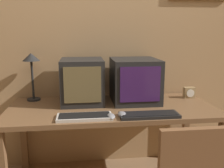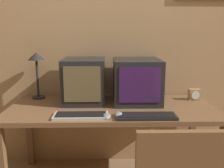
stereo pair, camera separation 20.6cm
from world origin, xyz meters
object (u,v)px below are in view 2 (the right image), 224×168
(monitor_right, at_px, (137,81))
(desk_lamp, at_px, (36,63))
(keyboard_main, at_px, (81,116))
(keyboard_side, at_px, (146,116))
(mouse_near_keyboard, at_px, (119,115))
(monitor_left, at_px, (84,81))
(desk_clock, at_px, (194,95))
(mouse_far_corner, at_px, (107,116))

(monitor_right, relative_size, desk_lamp, 1.03)
(keyboard_main, bearing_deg, keyboard_side, -2.22)
(monitor_right, xyz_separation_m, mouse_near_keyboard, (-0.18, -0.41, -0.17))
(monitor_left, xyz_separation_m, desk_lamp, (-0.45, 0.13, 0.15))
(mouse_near_keyboard, xyz_separation_m, desk_clock, (0.72, 0.45, 0.03))
(keyboard_side, height_order, desk_clock, desk_clock)
(keyboard_main, xyz_separation_m, mouse_near_keyboard, (0.28, 0.01, 0.00))
(keyboard_side, bearing_deg, mouse_near_keyboard, 173.00)
(monitor_left, height_order, keyboard_main, monitor_left)
(keyboard_main, distance_m, keyboard_side, 0.48)
(keyboard_main, bearing_deg, mouse_near_keyboard, 1.25)
(mouse_far_corner, bearing_deg, monitor_left, 113.62)
(mouse_near_keyboard, bearing_deg, desk_clock, 32.17)
(monitor_left, bearing_deg, desk_clock, 2.03)
(mouse_near_keyboard, relative_size, desk_lamp, 0.25)
(monitor_right, relative_size, desk_clock, 4.34)
(monitor_left, distance_m, desk_lamp, 0.49)
(monitor_left, height_order, mouse_far_corner, monitor_left)
(desk_lamp, bearing_deg, keyboard_main, -50.29)
(keyboard_main, bearing_deg, monitor_right, 42.24)
(keyboard_main, height_order, desk_clock, desk_clock)
(monitor_right, height_order, keyboard_main, monitor_right)
(mouse_near_keyboard, relative_size, mouse_far_corner, 0.99)
(monitor_left, bearing_deg, mouse_near_keyboard, -55.46)
(mouse_near_keyboard, relative_size, desk_clock, 1.06)
(mouse_far_corner, distance_m, desk_lamp, 0.93)
(keyboard_side, xyz_separation_m, mouse_far_corner, (-0.29, -0.01, 0.00))
(desk_lamp, bearing_deg, desk_clock, -3.63)
(keyboard_main, bearing_deg, monitor_left, 91.26)
(desk_clock, bearing_deg, keyboard_main, -155.30)
(keyboard_side, height_order, mouse_far_corner, mouse_far_corner)
(keyboard_side, distance_m, desk_clock, 0.71)
(monitor_left, relative_size, mouse_far_corner, 3.68)
(monitor_left, xyz_separation_m, keyboard_main, (0.01, -0.42, -0.18))
(monitor_left, height_order, desk_lamp, desk_lamp)
(monitor_left, bearing_deg, keyboard_side, -42.20)
(mouse_near_keyboard, height_order, desk_lamp, desk_lamp)
(keyboard_side, bearing_deg, monitor_right, 92.86)
(mouse_near_keyboard, bearing_deg, desk_lamp, 143.46)
(mouse_near_keyboard, bearing_deg, keyboard_main, -178.75)
(mouse_far_corner, height_order, desk_clock, desk_clock)
(monitor_left, height_order, mouse_near_keyboard, monitor_left)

